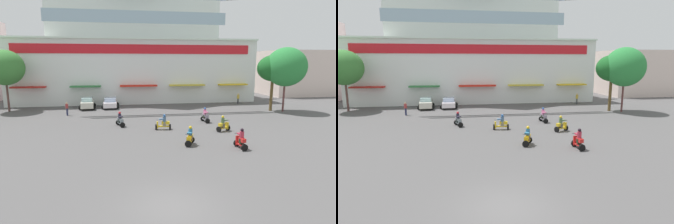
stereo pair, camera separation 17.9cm
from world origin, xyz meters
The scene contains 16 objects.
ground_plane centered at (0.00, 13.00, 0.00)m, with size 128.00×128.00×0.00m, color #535152.
colonial_building centered at (0.00, 36.97, 9.03)m, with size 37.70×19.01×20.37m.
flank_building_right centered at (31.18, 38.94, 4.25)m, with size 11.75×10.96×8.51m.
plaza_tree_0 centered at (-16.94, 26.85, 5.66)m, with size 4.69×5.04×7.92m.
plaza_tree_1 centered at (17.14, 21.86, 5.55)m, with size 4.09×3.72×7.28m.
plaza_tree_3 centered at (18.40, 21.02, 5.75)m, with size 5.11×4.94×8.22m.
parked_car_0 centered at (-7.06, 27.42, 0.77)m, with size 2.48×4.13×1.52m.
parked_car_1 centered at (-3.94, 27.51, 0.73)m, with size 2.40×3.94×1.45m.
scooter_rider_0 centered at (6.53, 7.30, 0.66)m, with size 0.62×1.34×1.59m.
scooter_rider_1 centered at (7.08, 12.48, 0.62)m, with size 1.45×1.08×1.51m.
scooter_rider_2 centered at (1.66, 14.03, 0.60)m, with size 1.52×0.62×1.50m.
scooter_rider_3 centered at (6.55, 16.53, 0.66)m, with size 0.68×1.44×1.59m.
scooter_rider_4 centered at (-2.45, 16.05, 0.61)m, with size 0.96×1.49×1.49m.
scooter_rider_5 centered at (3.00, 8.81, 0.61)m, with size 1.04×1.41×1.51m.
pedestrian_0 centered at (15.24, 28.02, 0.94)m, with size 0.52×0.52×1.66m.
pedestrian_1 centered at (-8.85, 22.72, 0.93)m, with size 0.45×0.45×1.62m.
Camera 1 is at (-1.93, -11.08, 6.40)m, focal length 29.06 mm.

